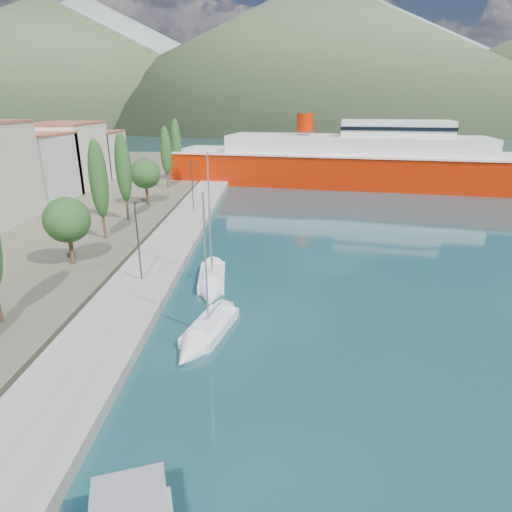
{
  "coord_description": "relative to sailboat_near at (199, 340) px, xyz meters",
  "views": [
    {
      "loc": [
        0.98,
        -14.64,
        13.72
      ],
      "look_at": [
        0.0,
        14.0,
        3.5
      ],
      "focal_mm": 30.0,
      "sensor_mm": 36.0,
      "label": 1
    }
  ],
  "objects": [
    {
      "name": "ground",
      "position": [
        3.2,
        112.23,
        -0.27
      ],
      "size": [
        1400.0,
        1400.0,
        0.0
      ],
      "primitive_type": "plane",
      "color": "#153E45"
    },
    {
      "name": "hills_near",
      "position": [
        101.24,
        364.73,
        48.91
      ],
      "size": [
        1010.0,
        520.0,
        115.0
      ],
      "color": "#435533",
      "rests_on": "ground"
    },
    {
      "name": "sailboat_mid",
      "position": [
        -0.35,
        7.98,
        0.01
      ],
      "size": [
        2.75,
        7.95,
        11.22
      ],
      "color": "silver",
      "rests_on": "ground"
    },
    {
      "name": "quay",
      "position": [
        -5.8,
        18.23,
        0.13
      ],
      "size": [
        5.0,
        88.0,
        0.8
      ],
      "primitive_type": "cube",
      "color": "gray",
      "rests_on": "ground"
    },
    {
      "name": "tree_row",
      "position": [
        -12.74,
        24.26,
        5.62
      ],
      "size": [
        4.06,
        62.96,
        10.67
      ],
      "color": "#47301E",
      "rests_on": "land_strip"
    },
    {
      "name": "town_buildings",
      "position": [
        -28.8,
        29.14,
        5.29
      ],
      "size": [
        9.2,
        69.2,
        11.3
      ],
      "color": "beige",
      "rests_on": "land_strip"
    },
    {
      "name": "lamp_posts",
      "position": [
        -5.8,
        7.8,
        3.81
      ],
      "size": [
        0.15,
        48.45,
        6.06
      ],
      "color": "#2D2D33",
      "rests_on": "quay"
    },
    {
      "name": "ferry",
      "position": [
        19.09,
        55.05,
        3.62
      ],
      "size": [
        65.86,
        25.56,
        12.8
      ],
      "color": "#A91A01",
      "rests_on": "ground"
    },
    {
      "name": "sailboat_near",
      "position": [
        0.0,
        0.0,
        0.0
      ],
      "size": [
        3.84,
        7.15,
        9.84
      ],
      "color": "silver",
      "rests_on": "ground"
    },
    {
      "name": "hills_far",
      "position": [
        141.79,
        610.96,
        77.12
      ],
      "size": [
        1480.0,
        900.0,
        180.0
      ],
      "color": "gray",
      "rests_on": "ground"
    }
  ]
}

